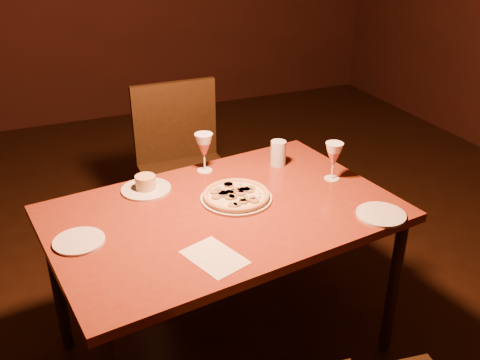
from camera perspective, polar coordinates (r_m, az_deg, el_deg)
name	(u,v)px	position (r m, az deg, el deg)	size (l,w,h in m)	color
dining_table	(223,223)	(2.14, -1.77, -4.65)	(1.44, 1.03, 0.72)	maroon
chair_far	(184,164)	(2.91, -5.97, 1.71)	(0.47, 0.47, 0.96)	black
pizza_plate	(236,196)	(2.17, -0.39, -1.68)	(0.29, 0.29, 0.03)	silver
ramekin_saucer	(146,186)	(2.27, -10.01, -0.60)	(0.21, 0.21, 0.07)	silver
wine_glass_far	(204,153)	(2.38, -3.84, 2.93)	(0.08, 0.08, 0.18)	#BC5F4E
wine_glass_right	(333,161)	(2.34, 9.91, 1.98)	(0.08, 0.08, 0.17)	#BC5F4E
water_tumbler	(278,153)	(2.45, 4.10, 2.86)	(0.07, 0.07, 0.12)	silver
side_plate_left	(79,241)	(1.99, -16.80, -6.26)	(0.18, 0.18, 0.01)	silver
side_plate_near	(381,214)	(2.13, 14.80, -3.58)	(0.19, 0.19, 0.01)	silver
menu_card	(214,257)	(1.83, -2.74, -8.23)	(0.15, 0.22, 0.00)	beige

